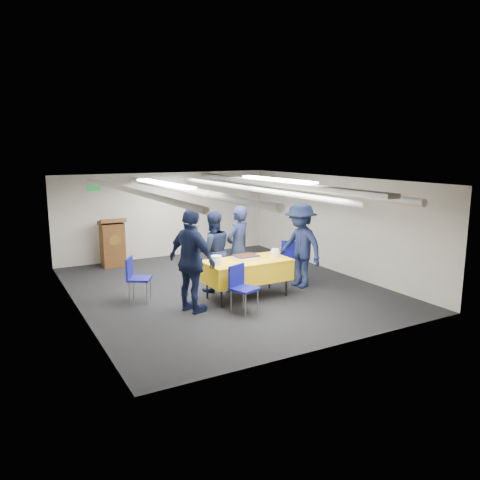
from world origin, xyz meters
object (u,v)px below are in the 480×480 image
object	(u,v)px
sailor_b	(213,251)
sailor_a	(238,248)
sailor_d	(300,245)
sheet_cake	(246,257)
chair_near	(241,284)
chair_right	(289,257)
sailor_c	(192,261)
serving_table	(247,270)
podium	(113,242)
chair_left	(135,275)

from	to	relation	value
sailor_b	sailor_a	bearing A→B (deg)	176.71
sailor_b	sailor_d	xyz separation A→B (m)	(1.76, -0.64, 0.06)
sheet_cake	sailor_a	size ratio (longest dim) A/B	0.28
sheet_cake	chair_near	bearing A→B (deg)	-125.47
chair_near	chair_right	xyz separation A→B (m)	(2.00, 1.38, 0.00)
chair_near	sailor_c	distance (m)	0.97
serving_table	chair_right	size ratio (longest dim) A/B	1.96
chair_right	sailor_d	size ratio (longest dim) A/B	0.48
chair_right	sailor_c	distance (m)	2.95
sheet_cake	podium	world-z (taller)	podium
podium	sailor_b	bearing A→B (deg)	-67.33
serving_table	sailor_b	world-z (taller)	sailor_b
podium	chair_left	world-z (taller)	podium
chair_near	chair_left	distance (m)	2.14
podium	sailor_b	world-z (taller)	sailor_b
serving_table	chair_near	xyz separation A→B (m)	(-0.52, -0.68, -0.03)
sheet_cake	chair_right	size ratio (longest dim) A/B	0.56
chair_left	sailor_a	world-z (taller)	sailor_a
chair_right	sailor_b	distance (m)	1.91
sailor_a	sailor_b	size ratio (longest dim) A/B	1.05
chair_left	sailor_a	bearing A→B (deg)	-6.10
sheet_cake	sailor_b	xyz separation A→B (m)	(-0.42, 0.67, 0.03)
sheet_cake	podium	size ratio (longest dim) A/B	0.39
podium	chair_left	distance (m)	3.02
podium	sailor_c	size ratio (longest dim) A/B	0.66
podium	chair_right	distance (m)	4.49
chair_near	serving_table	bearing A→B (deg)	52.60
sheet_cake	chair_left	bearing A→B (deg)	159.11
sailor_c	sailor_d	size ratio (longest dim) A/B	1.05
sailor_a	sailor_c	bearing A→B (deg)	8.95
chair_near	sailor_c	size ratio (longest dim) A/B	0.46
serving_table	sailor_b	size ratio (longest dim) A/B	1.01
sailor_c	sailor_d	bearing A→B (deg)	-102.03
sheet_cake	sailor_c	distance (m)	1.35
sailor_c	serving_table	bearing A→B (deg)	-98.90
sailor_a	sailor_c	distance (m)	1.67
chair_left	sailor_b	bearing A→B (deg)	-3.93
podium	sailor_b	xyz separation A→B (m)	(1.30, -3.11, 0.23)
sailor_d	chair_right	bearing A→B (deg)	161.26
chair_near	chair_right	world-z (taller)	same
chair_near	sailor_b	world-z (taller)	sailor_b
sheet_cake	sailor_a	distance (m)	0.56
chair_left	sailor_b	world-z (taller)	sailor_b
sheet_cake	sailor_d	size ratio (longest dim) A/B	0.27
podium	serving_table	bearing A→B (deg)	-66.27
podium	chair_left	size ratio (longest dim) A/B	1.44
sailor_b	chair_right	bearing A→B (deg)	-172.29
podium	chair_near	distance (m)	4.69
sheet_cake	chair_right	world-z (taller)	chair_right
chair_near	chair_left	xyz separation A→B (m)	(-1.49, 1.54, 0.00)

